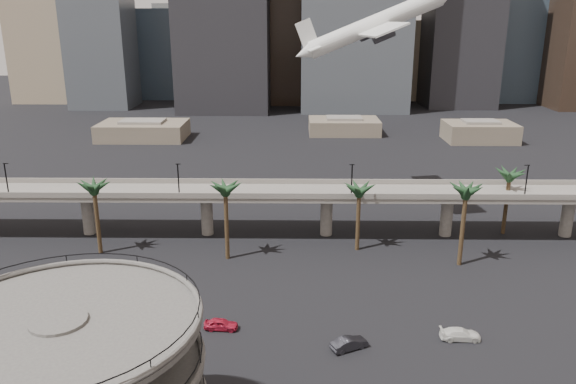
{
  "coord_description": "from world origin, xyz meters",
  "views": [
    {
      "loc": [
        5.23,
        -42.04,
        38.5
      ],
      "look_at": [
        4.3,
        28.0,
        16.65
      ],
      "focal_mm": 35.0,
      "sensor_mm": 36.0,
      "label": 1
    }
  ],
  "objects_px": {
    "overpass": "(266,197)",
    "airborne_jet": "(375,25)",
    "car_b": "(349,343)",
    "car_c": "(460,334)",
    "car_a": "(221,324)"
  },
  "relations": [
    {
      "from": "overpass",
      "to": "airborne_jet",
      "type": "relative_size",
      "value": 4.05
    },
    {
      "from": "airborne_jet",
      "to": "car_b",
      "type": "height_order",
      "value": "airborne_jet"
    },
    {
      "from": "overpass",
      "to": "car_a",
      "type": "relative_size",
      "value": 29.88
    },
    {
      "from": "car_b",
      "to": "car_c",
      "type": "relative_size",
      "value": 0.93
    },
    {
      "from": "overpass",
      "to": "airborne_jet",
      "type": "height_order",
      "value": "airborne_jet"
    },
    {
      "from": "overpass",
      "to": "car_a",
      "type": "height_order",
      "value": "overpass"
    },
    {
      "from": "overpass",
      "to": "car_c",
      "type": "distance_m",
      "value": 44.27
    },
    {
      "from": "airborne_jet",
      "to": "car_a",
      "type": "xyz_separation_m",
      "value": [
        -24.62,
        -48.72,
        -36.36
      ]
    },
    {
      "from": "airborne_jet",
      "to": "car_c",
      "type": "relative_size",
      "value": 6.4
    },
    {
      "from": "overpass",
      "to": "car_a",
      "type": "distance_m",
      "value": 34.23
    },
    {
      "from": "overpass",
      "to": "car_a",
      "type": "xyz_separation_m",
      "value": [
        -4.26,
        -33.31,
        -6.6
      ]
    },
    {
      "from": "airborne_jet",
      "to": "car_c",
      "type": "xyz_separation_m",
      "value": [
        5.56,
        -50.68,
        -36.37
      ]
    },
    {
      "from": "airborne_jet",
      "to": "car_a",
      "type": "relative_size",
      "value": 7.38
    },
    {
      "from": "car_b",
      "to": "car_c",
      "type": "height_order",
      "value": "car_b"
    },
    {
      "from": "airborne_jet",
      "to": "car_c",
      "type": "bearing_deg",
      "value": -90.84
    }
  ]
}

